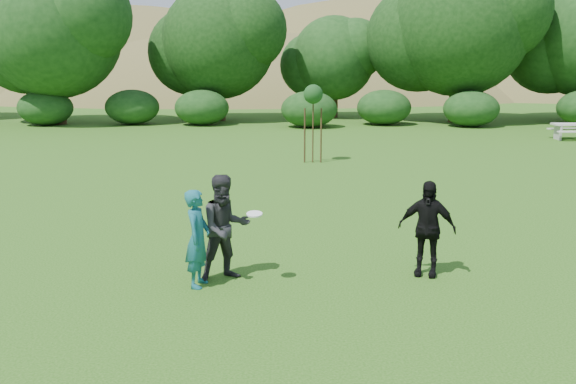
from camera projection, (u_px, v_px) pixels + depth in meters
name	position (u px, v px, depth m)	size (l,w,h in m)	color
ground	(289.00, 295.00, 10.55)	(120.00, 120.00, 0.00)	#19470C
player_teal	(198.00, 238.00, 10.82)	(0.61, 0.40, 1.68)	#175B68
player_grey	(225.00, 228.00, 11.15)	(0.91, 0.71, 1.87)	#28272A
player_black	(427.00, 228.00, 11.36)	(1.01, 0.42, 1.73)	black
frisbee	(254.00, 214.00, 10.76)	(0.27, 0.27, 0.07)	white
sapling	(313.00, 96.00, 23.17)	(0.70, 0.70, 2.85)	#3C2B17
picnic_table	(572.00, 129.00, 29.98)	(1.80, 1.48, 0.76)	beige
hillside	(281.00, 185.00, 79.99)	(150.00, 72.00, 52.00)	olive
tree_row	(341.00, 38.00, 37.61)	(53.92, 10.38, 9.62)	#3A2616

